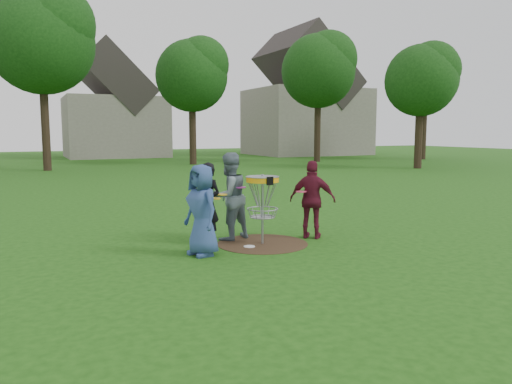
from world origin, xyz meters
name	(u,v)px	position (x,y,z in m)	size (l,w,h in m)	color
ground	(262,244)	(0.00, 0.00, 0.00)	(100.00, 100.00, 0.00)	#19470F
dirt_patch	(262,244)	(0.00, 0.00, 0.00)	(1.80, 1.80, 0.01)	#47331E
player_blue	(202,210)	(-1.37, -0.35, 0.82)	(0.80, 0.52, 1.64)	#304A84
player_black	(207,204)	(-1.00, 0.41, 0.81)	(0.59, 0.39, 1.61)	black
player_grey	(229,196)	(-0.44, 0.65, 0.89)	(0.87, 0.68, 1.79)	slate
player_maroon	(312,200)	(1.16, 0.03, 0.81)	(0.95, 0.40, 1.62)	maroon
disc_on_grass	(249,247)	(-0.35, -0.15, 0.01)	(0.22, 0.22, 0.02)	white
disc_golf_basket	(262,193)	(0.00, 0.00, 1.02)	(0.66, 0.67, 1.38)	#9EA0A5
held_discs	(246,193)	(-0.31, 0.12, 1.02)	(2.20, 0.92, 0.12)	gold
tree_row	(109,59)	(0.44, 20.67, 6.21)	(51.20, 17.42, 9.90)	#38281C
house_row	(140,107)	(4.78, 33.07, 4.14)	(44.50, 10.65, 11.62)	gray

